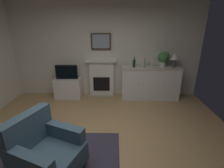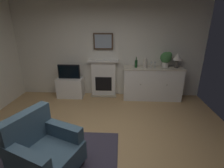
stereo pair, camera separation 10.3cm
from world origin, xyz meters
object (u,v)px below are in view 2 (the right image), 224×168
at_px(fireplace_unit, 104,78).
at_px(tv_set, 69,72).
at_px(sideboard_cabinet, 152,83).
at_px(tv_cabinet, 71,87).
at_px(table_lamp, 177,58).
at_px(framed_picture, 103,41).
at_px(armchair, 44,150).
at_px(wine_bottle, 136,64).
at_px(wine_glass_center, 155,63).
at_px(vase_decorative, 145,63).
at_px(potted_plant_small, 166,58).
at_px(wine_glass_left, 151,63).

bearing_deg(fireplace_unit, tv_set, -169.23).
bearing_deg(sideboard_cabinet, tv_cabinet, 179.64).
bearing_deg(table_lamp, tv_set, -179.84).
distance_m(framed_picture, armchair, 3.19).
bearing_deg(wine_bottle, wine_glass_center, -2.01).
distance_m(vase_decorative, tv_cabinet, 2.28).
xyz_separation_m(wine_glass_center, vase_decorative, (-0.27, -0.03, 0.02)).
bearing_deg(vase_decorative, potted_plant_small, 9.44).
bearing_deg(table_lamp, armchair, -134.20).
height_order(framed_picture, armchair, framed_picture).
height_order(wine_bottle, potted_plant_small, potted_plant_small).
distance_m(tv_cabinet, potted_plant_small, 2.86).
relative_size(fireplace_unit, tv_cabinet, 1.47).
distance_m(wine_glass_left, wine_glass_center, 0.11).
bearing_deg(wine_glass_left, armchair, -125.78).
distance_m(wine_glass_center, vase_decorative, 0.27).
bearing_deg(table_lamp, vase_decorative, -176.65).
relative_size(wine_bottle, wine_glass_left, 1.76).
bearing_deg(wine_bottle, armchair, -119.35).
bearing_deg(potted_plant_small, vase_decorative, -170.56).
distance_m(fireplace_unit, table_lamp, 2.13).
bearing_deg(wine_glass_center, framed_picture, 170.27).
bearing_deg(potted_plant_small, wine_glass_center, -167.15).
height_order(fireplace_unit, armchair, fireplace_unit).
bearing_deg(framed_picture, wine_glass_left, -10.82).
distance_m(fireplace_unit, armchair, 2.90).
distance_m(vase_decorative, potted_plant_small, 0.59).
height_order(framed_picture, wine_glass_left, framed_picture).
distance_m(framed_picture, wine_glass_left, 1.46).
distance_m(framed_picture, sideboard_cabinet, 1.82).
distance_m(tv_cabinet, armchair, 2.71).
xyz_separation_m(potted_plant_small, armchair, (-2.31, -2.71, -0.81)).
distance_m(framed_picture, wine_bottle, 1.11).
relative_size(fireplace_unit, wine_bottle, 3.79).
relative_size(table_lamp, potted_plant_small, 0.93).
bearing_deg(tv_cabinet, armchair, -81.45).
bearing_deg(framed_picture, vase_decorative, -13.18).
relative_size(table_lamp, tv_set, 0.65).
xyz_separation_m(wine_bottle, wine_glass_left, (0.40, -0.03, 0.01)).
relative_size(sideboard_cabinet, table_lamp, 4.10).
relative_size(tv_set, potted_plant_small, 1.44).
relative_size(table_lamp, wine_glass_left, 2.42).
bearing_deg(armchair, tv_cabinet, 98.55).
xyz_separation_m(framed_picture, potted_plant_small, (1.74, -0.18, -0.42)).
bearing_deg(tv_set, fireplace_unit, 10.77).
distance_m(fireplace_unit, wine_bottle, 1.06).
bearing_deg(armchair, sideboard_cabinet, 53.40).
height_order(tv_cabinet, armchair, armchair).
bearing_deg(fireplace_unit, armchair, -101.40).
bearing_deg(vase_decorative, framed_picture, 166.82).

